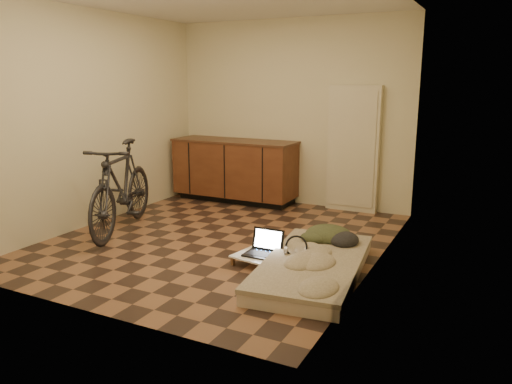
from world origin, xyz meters
The scene contains 10 objects.
room_shell centered at (0.00, 0.00, 1.30)m, with size 3.50×4.00×2.60m.
cabinets centered at (-0.75, 1.70, 0.47)m, with size 1.84×0.62×0.91m.
appliance_panel centered at (0.95, 1.94, 0.85)m, with size 0.70×0.10×1.70m, color beige.
bicycle centered at (-1.20, -0.23, 0.59)m, with size 0.54×1.83×1.18m, color black.
futon centered at (1.30, -0.50, 0.08)m, with size 1.05×1.85×0.15m.
clothing_pile centered at (1.27, 0.13, 0.26)m, with size 0.52×0.43×0.21m, color #343B22, non-canonical shape.
headphones centered at (1.10, -0.43, 0.23)m, with size 0.24×0.22×0.16m, color black, non-canonical shape.
lap_desk centered at (0.80, -0.51, 0.08)m, with size 0.64×0.47×0.10m.
laptop centered at (0.76, -0.44, 0.15)m, with size 0.33×0.30×0.23m.
mouse centered at (0.97, -0.53, 0.12)m, with size 0.06×0.11×0.04m, color silver.
Camera 1 is at (2.78, -4.63, 1.78)m, focal length 35.00 mm.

